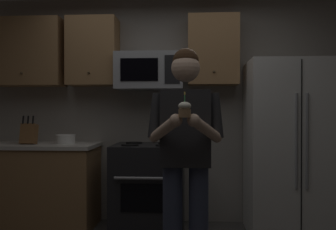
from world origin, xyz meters
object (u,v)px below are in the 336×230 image
at_px(refrigerator, 291,148).
at_px(bowl_large_white, 66,139).
at_px(oven_range, 149,187).
at_px(microwave, 150,71).
at_px(cupcake, 185,109).
at_px(knife_block, 29,134).
at_px(person, 186,148).

relative_size(refrigerator, bowl_large_white, 8.29).
bearing_deg(oven_range, microwave, 89.98).
height_order(refrigerator, cupcake, refrigerator).
distance_m(oven_range, refrigerator, 1.56).
bearing_deg(knife_block, cupcake, -40.09).
xyz_separation_m(knife_block, person, (1.73, -1.13, -0.04)).
height_order(microwave, cupcake, microwave).
xyz_separation_m(oven_range, microwave, (0.00, 0.12, 1.26)).
height_order(oven_range, knife_block, knife_block).
height_order(knife_block, person, person).
relative_size(knife_block, bowl_large_white, 1.47).
xyz_separation_m(microwave, cupcake, (0.42, -1.61, -0.43)).
xyz_separation_m(oven_range, cupcake, (0.42, -1.49, 0.83)).
bearing_deg(bowl_large_white, refrigerator, -2.18).
bearing_deg(cupcake, oven_range, 105.77).
height_order(bowl_large_white, cupcake, cupcake).
bearing_deg(person, refrigerator, 45.97).
bearing_deg(knife_block, oven_range, 1.28).
bearing_deg(knife_block, person, -33.09).
xyz_separation_m(refrigerator, bowl_large_white, (-2.43, 0.09, 0.07)).
distance_m(knife_block, person, 2.07).
height_order(refrigerator, person, refrigerator).
xyz_separation_m(refrigerator, person, (-1.08, -1.12, 0.10)).
bearing_deg(microwave, oven_range, -90.02).
height_order(oven_range, person, person).
bearing_deg(microwave, cupcake, -75.35).
distance_m(microwave, knife_block, 1.49).
xyz_separation_m(refrigerator, cupcake, (-1.08, -1.45, 0.39)).
bearing_deg(cupcake, knife_block, 139.91).
relative_size(oven_range, microwave, 1.26).
xyz_separation_m(oven_range, bowl_large_white, (-0.93, 0.05, 0.51)).
bearing_deg(cupcake, person, 90.00).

